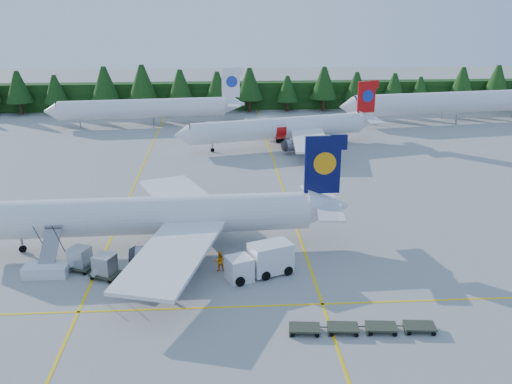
{
  "coord_description": "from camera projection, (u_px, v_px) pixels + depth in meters",
  "views": [
    {
      "loc": [
        -2.18,
        -47.35,
        24.22
      ],
      "look_at": [
        1.65,
        12.87,
        3.5
      ],
      "focal_mm": 40.0,
      "sensor_mm": 36.0,
      "label": 1
    }
  ],
  "objects": [
    {
      "name": "airliner_far_right",
      "position": [
        435.0,
        103.0,
        114.78
      ],
      "size": [
        43.38,
        10.06,
        12.66
      ],
      "rotation": [
        0.0,
        0.0,
        0.15
      ],
      "color": "silver",
      "rests_on": "ground"
    },
    {
      "name": "service_truck",
      "position": [
        260.0,
        261.0,
        51.83
      ],
      "size": [
        6.46,
        4.32,
        2.94
      ],
      "rotation": [
        0.0,
        0.0,
        0.38
      ],
      "color": "white",
      "rests_on": "ground"
    },
    {
      "name": "taxi_stripe_cross",
      "position": [
        251.0,
        306.0,
        47.02
      ],
      "size": [
        80.0,
        0.25,
        0.01
      ],
      "primitive_type": "cube",
      "color": "yellow",
      "rests_on": "ground"
    },
    {
      "name": "crew_b",
      "position": [
        220.0,
        261.0,
        52.95
      ],
      "size": [
        1.03,
        0.87,
        1.9
      ],
      "primitive_type": "imported",
      "rotation": [
        0.0,
        0.0,
        3.31
      ],
      "color": "orange",
      "rests_on": "ground"
    },
    {
      "name": "airliner_navy",
      "position": [
        140.0,
        216.0,
        57.03
      ],
      "size": [
        38.64,
        31.78,
        11.23
      ],
      "rotation": [
        0.0,
        0.0,
        0.03
      ],
      "color": "silver",
      "rests_on": "ground"
    },
    {
      "name": "airliner_far_left",
      "position": [
        137.0,
        108.0,
        111.72
      ],
      "size": [
        37.9,
        6.99,
        11.02
      ],
      "rotation": [
        0.0,
        0.0,
        0.09
      ],
      "color": "silver",
      "rests_on": "ground"
    },
    {
      "name": "crew_c",
      "position": [
        201.0,
        252.0,
        54.89
      ],
      "size": [
        0.6,
        0.81,
        1.82
      ],
      "primitive_type": "imported",
      "rotation": [
        0.0,
        0.0,
        1.44
      ],
      "color": "#E13E04",
      "rests_on": "ground"
    },
    {
      "name": "treeline_hedge",
      "position": [
        229.0,
        96.0,
        129.11
      ],
      "size": [
        220.0,
        4.0,
        6.0
      ],
      "primitive_type": "cube",
      "color": "black",
      "rests_on": "ground"
    },
    {
      "name": "ground",
      "position": [
        247.0,
        273.0,
        52.69
      ],
      "size": [
        320.0,
        320.0,
        0.0
      ],
      "primitive_type": "plane",
      "color": "#989893",
      "rests_on": "ground"
    },
    {
      "name": "airliner_red",
      "position": [
        275.0,
        129.0,
        96.04
      ],
      "size": [
        35.02,
        28.46,
        10.38
      ],
      "rotation": [
        0.0,
        0.0,
        0.25
      ],
      "color": "silver",
      "rests_on": "ground"
    },
    {
      "name": "uld_pair",
      "position": [
        92.0,
        261.0,
        52.15
      ],
      "size": [
        5.61,
        4.47,
        1.88
      ],
      "rotation": [
        0.0,
        0.0,
        -0.42
      ],
      "color": "#313728",
      "rests_on": "ground"
    },
    {
      "name": "dolly_train",
      "position": [
        362.0,
        327.0,
        43.34
      ],
      "size": [
        11.29,
        2.03,
        0.14
      ],
      "rotation": [
        0.0,
        0.0,
        -0.1
      ],
      "color": "#313728",
      "rests_on": "ground"
    },
    {
      "name": "crew_a",
      "position": [
        142.0,
        278.0,
        49.67
      ],
      "size": [
        0.72,
        0.47,
        1.95
      ],
      "primitive_type": "imported",
      "rotation": [
        0.0,
        0.0,
        0.01
      ],
      "color": "#FF3C05",
      "rests_on": "ground"
    },
    {
      "name": "airstairs",
      "position": [
        47.0,
        266.0,
        52.34
      ],
      "size": [
        4.01,
        5.44,
        3.57
      ],
      "rotation": [
        0.0,
        0.0,
        -0.02
      ],
      "color": "silver",
      "rests_on": "ground"
    },
    {
      "name": "taxi_stripe_b",
      "position": [
        287.0,
        199.0,
        71.93
      ],
      "size": [
        0.25,
        120.0,
        0.01
      ],
      "primitive_type": "cube",
      "color": "yellow",
      "rests_on": "ground"
    },
    {
      "name": "taxi_stripe_a",
      "position": [
        127.0,
        203.0,
        70.73
      ],
      "size": [
        0.25,
        120.0,
        0.01
      ],
      "primitive_type": "cube",
      "color": "yellow",
      "rests_on": "ground"
    }
  ]
}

